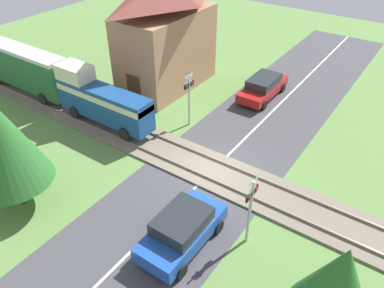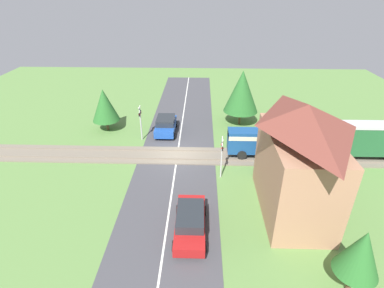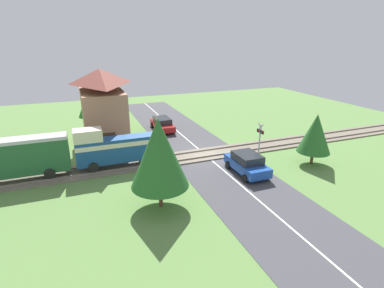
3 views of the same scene
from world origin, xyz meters
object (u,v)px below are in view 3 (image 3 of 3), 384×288
(car_near_crossing, at_px, (247,163))
(pedestrian_by_station, at_px, (101,153))
(crossing_signal_west_approach, at_px, (260,137))
(station_building, at_px, (103,109))
(crossing_signal_east_approach, at_px, (157,127))
(car_far_side, at_px, (162,124))

(car_near_crossing, bearing_deg, pedestrian_by_station, 57.39)
(crossing_signal_west_approach, height_order, pedestrian_by_station, crossing_signal_west_approach)
(car_near_crossing, relative_size, crossing_signal_west_approach, 1.22)
(crossing_signal_west_approach, relative_size, station_building, 0.45)
(crossing_signal_east_approach, relative_size, pedestrian_by_station, 2.17)
(car_near_crossing, relative_size, station_building, 0.55)
(pedestrian_by_station, bearing_deg, crossing_signal_west_approach, -111.77)
(car_near_crossing, bearing_deg, crossing_signal_west_approach, -52.45)
(car_near_crossing, distance_m, car_far_side, 13.58)
(car_near_crossing, distance_m, crossing_signal_west_approach, 2.95)
(crossing_signal_east_approach, distance_m, station_building, 5.66)
(car_far_side, height_order, station_building, station_building)
(crossing_signal_west_approach, distance_m, crossing_signal_east_approach, 9.25)
(pedestrian_by_station, bearing_deg, crossing_signal_east_approach, -78.39)
(crossing_signal_east_approach, bearing_deg, pedestrian_by_station, 101.61)
(crossing_signal_west_approach, xyz_separation_m, station_building, (9.39, 11.37, 1.37))
(car_near_crossing, bearing_deg, crossing_signal_east_approach, 33.29)
(pedestrian_by_station, bearing_deg, station_building, -11.33)
(station_building, bearing_deg, car_far_side, -70.42)
(pedestrian_by_station, bearing_deg, car_far_side, -47.16)
(car_far_side, relative_size, station_building, 0.61)
(pedestrian_by_station, bearing_deg, car_near_crossing, -122.61)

